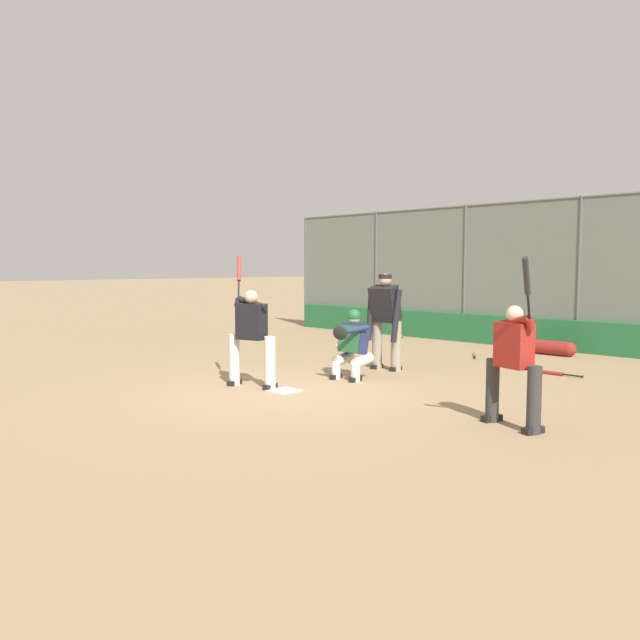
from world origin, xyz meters
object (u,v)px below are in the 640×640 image
batter_at_plate (251,334)px  spare_bat_by_padding (475,354)px  batter_on_deck (514,362)px  spare_bat_near_backstop (554,373)px  catcher_behind_plate (352,343)px  fielding_glove_on_dirt (399,336)px  umpire_home (385,318)px  equipment_bag_dugout_side (551,348)px

batter_at_plate → spare_bat_by_padding: size_ratio=2.80×
batter_on_deck → spare_bat_near_backstop: size_ratio=2.47×
catcher_behind_plate → batter_on_deck: (-3.58, 1.12, 0.18)m
spare_bat_near_backstop → fielding_glove_on_dirt: (5.55, -2.74, 0.02)m
spare_bat_by_padding → fielding_glove_on_dirt: bearing=34.4°
umpire_home → spare_bat_by_padding: (-0.27, -2.83, -0.95)m
batter_on_deck → equipment_bag_dugout_side: bearing=126.8°
umpire_home → batter_on_deck: bearing=143.5°
catcher_behind_plate → equipment_bag_dugout_side: (-1.22, -5.31, -0.47)m
umpire_home → equipment_bag_dugout_side: bearing=-113.7°
batter_on_deck → spare_bat_by_padding: batter_on_deck is taller
batter_at_plate → spare_bat_by_padding: (-0.80, -5.65, -0.83)m
catcher_behind_plate → spare_bat_by_padding: 4.02m
umpire_home → spare_bat_near_backstop: size_ratio=2.17×
batter_on_deck → batter_at_plate: bearing=-155.9°
batter_at_plate → catcher_behind_plate: bearing=-127.6°
catcher_behind_plate → umpire_home: (0.16, -1.15, 0.35)m
catcher_behind_plate → spare_bat_near_backstop: size_ratio=1.45×
spare_bat_by_padding → equipment_bag_dugout_side: 1.74m
spare_bat_near_backstop → equipment_bag_dugout_side: (1.15, -2.47, 0.13)m
umpire_home → spare_bat_by_padding: umpire_home is taller
spare_bat_by_padding → equipment_bag_dugout_side: equipment_bag_dugout_side is taller
equipment_bag_dugout_side → batter_on_deck: bearing=110.2°
spare_bat_by_padding → equipment_bag_dugout_side: bearing=-69.6°
spare_bat_by_padding → equipment_bag_dugout_side: size_ratio=0.69×
batter_at_plate → fielding_glove_on_dirt: 7.71m
batter_on_deck → spare_bat_near_backstop: 4.21m
catcher_behind_plate → spare_bat_near_backstop: catcher_behind_plate is taller
equipment_bag_dugout_side → umpire_home: bearing=71.6°
batter_at_plate → fielding_glove_on_dirt: batter_at_plate is taller
batter_on_deck → spare_bat_by_padding: (3.47, -5.10, -0.78)m
spare_bat_near_backstop → spare_bat_by_padding: 2.53m
spare_bat_near_backstop → equipment_bag_dugout_side: equipment_bag_dugout_side is taller
equipment_bag_dugout_side → spare_bat_near_backstop: bearing=114.9°
batter_on_deck → spare_bat_by_padding: bearing=140.9°
catcher_behind_plate → batter_on_deck: 3.76m
batter_at_plate → equipment_bag_dugout_side: size_ratio=1.92×
batter_at_plate → equipment_bag_dugout_side: (-1.91, -6.98, -0.70)m
batter_on_deck → fielding_glove_on_dirt: (6.76, -6.70, -0.76)m
fielding_glove_on_dirt → equipment_bag_dugout_side: (-4.40, 0.27, 0.11)m
umpire_home → spare_bat_near_backstop: 3.19m
umpire_home → batter_on_deck: size_ratio=0.88×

